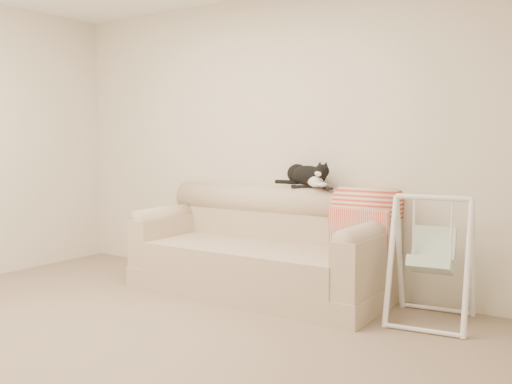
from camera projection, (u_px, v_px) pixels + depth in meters
ground_plane at (122, 348)px, 3.57m from camera, size 5.00×5.00×0.00m
room_shell at (116, 102)px, 3.44m from camera, size 5.04×4.04×2.60m
sofa at (262, 252)px, 4.88m from camera, size 2.20×0.93×0.90m
remote_a at (302, 186)px, 4.90m from camera, size 0.18×0.13×0.03m
remote_b at (328, 188)px, 4.72m from camera, size 0.15×0.16×0.02m
tuxedo_cat at (307, 175)px, 4.88m from camera, size 0.57×0.33×0.22m
throw_blanket at (366, 212)px, 4.56m from camera, size 0.50×0.38×0.58m
baby_swing at (432, 259)px, 4.06m from camera, size 0.63×0.66×0.92m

